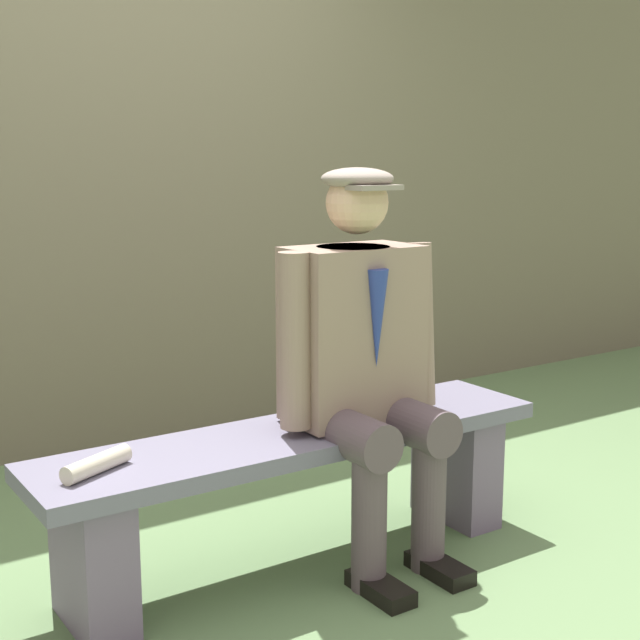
{
  "coord_description": "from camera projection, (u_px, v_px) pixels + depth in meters",
  "views": [
    {
      "loc": [
        1.45,
        2.3,
        1.33
      ],
      "look_at": [
        -0.09,
        0.0,
        0.81
      ],
      "focal_mm": 49.81,
      "sensor_mm": 36.0,
      "label": 1
    }
  ],
  "objects": [
    {
      "name": "seated_man",
      "position": [
        363.0,
        352.0,
        2.86
      ],
      "size": [
        0.6,
        0.56,
        1.29
      ],
      "color": "gray",
      "rests_on": "ground"
    },
    {
      "name": "rolled_magazine",
      "position": [
        97.0,
        464.0,
        2.45
      ],
      "size": [
        0.23,
        0.15,
        0.05
      ],
      "primitive_type": "cylinder",
      "rotation": [
        0.0,
        1.57,
        0.45
      ],
      "color": "beige",
      "rests_on": "bench"
    },
    {
      "name": "stadium_wall",
      "position": [
        105.0,
        175.0,
        4.02
      ],
      "size": [
        12.0,
        0.24,
        2.47
      ],
      "primitive_type": "cube",
      "color": "#6D6350",
      "rests_on": "ground"
    },
    {
      "name": "ground_plane",
      "position": [
        298.0,
        564.0,
        2.92
      ],
      "size": [
        30.0,
        30.0,
        0.0
      ],
      "primitive_type": "plane",
      "color": "#628153"
    },
    {
      "name": "bench",
      "position": [
        298.0,
        475.0,
        2.86
      ],
      "size": [
        1.73,
        0.39,
        0.46
      ],
      "color": "slate",
      "rests_on": "ground"
    }
  ]
}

